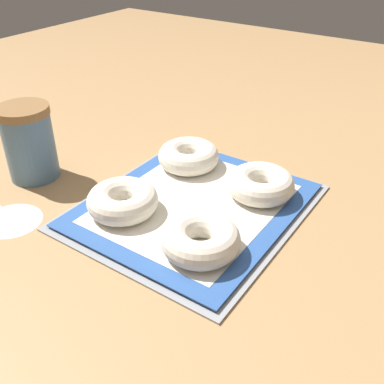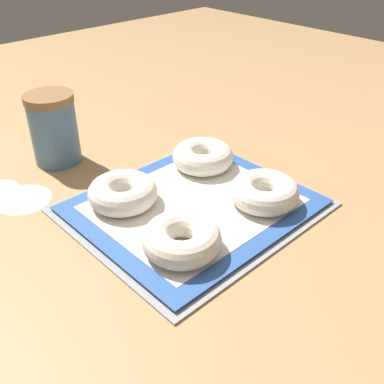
{
  "view_description": "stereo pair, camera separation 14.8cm",
  "coord_description": "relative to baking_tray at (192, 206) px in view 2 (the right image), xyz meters",
  "views": [
    {
      "loc": [
        -0.6,
        -0.39,
        0.48
      ],
      "look_at": [
        -0.02,
        0.0,
        0.03
      ],
      "focal_mm": 42.0,
      "sensor_mm": 36.0,
      "label": 1
    },
    {
      "loc": [
        -0.5,
        -0.5,
        0.48
      ],
      "look_at": [
        -0.02,
        0.0,
        0.03
      ],
      "focal_mm": 42.0,
      "sensor_mm": 36.0,
      "label": 2
    }
  ],
  "objects": [
    {
      "name": "bagel_back_left",
      "position": [
        -0.09,
        0.09,
        0.03
      ],
      "size": [
        0.13,
        0.13,
        0.05
      ],
      "color": "silver",
      "rests_on": "baking_mat"
    },
    {
      "name": "bagel_front_right",
      "position": [
        0.1,
        -0.09,
        0.03
      ],
      "size": [
        0.13,
        0.13,
        0.05
      ],
      "color": "silver",
      "rests_on": "baking_mat"
    },
    {
      "name": "bagel_back_right",
      "position": [
        0.11,
        0.09,
        0.03
      ],
      "size": [
        0.13,
        0.13,
        0.05
      ],
      "color": "silver",
      "rests_on": "baking_mat"
    },
    {
      "name": "baking_tray",
      "position": [
        0.0,
        0.0,
        0.0
      ],
      "size": [
        0.43,
        0.37,
        0.01
      ],
      "color": "#93969B",
      "rests_on": "ground_plane"
    },
    {
      "name": "ground_plane",
      "position": [
        0.02,
        -0.0,
        -0.0
      ],
      "size": [
        2.8,
        2.8,
        0.0
      ],
      "primitive_type": "plane",
      "color": "#A87F51"
    },
    {
      "name": "flour_patch_near",
      "position": [
        -0.22,
        0.24,
        -0.0
      ],
      "size": [
        0.11,
        0.11,
        0.0
      ],
      "color": "white",
      "rests_on": "ground_plane"
    },
    {
      "name": "bagel_front_left",
      "position": [
        -0.11,
        -0.09,
        0.03
      ],
      "size": [
        0.13,
        0.13,
        0.05
      ],
      "color": "silver",
      "rests_on": "baking_mat"
    },
    {
      "name": "flour_canister",
      "position": [
        -0.09,
        0.34,
        0.07
      ],
      "size": [
        0.1,
        0.1,
        0.15
      ],
      "color": "slate",
      "rests_on": "ground_plane"
    },
    {
      "name": "baking_mat",
      "position": [
        0.0,
        0.0,
        0.01
      ],
      "size": [
        0.4,
        0.35,
        0.0
      ],
      "color": "#2D569E",
      "rests_on": "baking_tray"
    }
  ]
}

